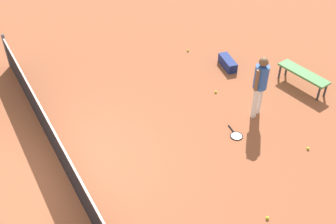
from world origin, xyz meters
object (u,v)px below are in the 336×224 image
object	(u,v)px
tennis_ball_near_player	(188,51)
tennis_ball_midcourt	(308,148)
player_near_side	(260,82)
equipment_bag	(228,63)
tennis_racket_near_player	(236,135)
tennis_ball_by_net	(216,92)
courtside_bench	(303,74)
tennis_ball_baseline	(267,218)

from	to	relation	value
tennis_ball_near_player	tennis_ball_midcourt	distance (m)	5.20
player_near_side	equipment_bag	size ratio (longest dim) A/B	2.02
tennis_ball_near_player	tennis_racket_near_player	bearing A→B (deg)	164.61
tennis_ball_by_net	equipment_bag	size ratio (longest dim) A/B	0.08
courtside_bench	equipment_bag	world-z (taller)	courtside_bench
tennis_racket_near_player	player_near_side	bearing A→B (deg)	-65.69
player_near_side	tennis_ball_near_player	world-z (taller)	player_near_side
tennis_ball_by_net	tennis_ball_midcourt	xyz separation A→B (m)	(-2.93, -0.59, 0.00)
tennis_ball_midcourt	courtside_bench	xyz separation A→B (m)	(1.98, -1.65, 0.38)
tennis_racket_near_player	tennis_ball_by_net	bearing A→B (deg)	-19.05
tennis_ball_by_net	tennis_ball_midcourt	world-z (taller)	same
tennis_racket_near_player	equipment_bag	size ratio (longest dim) A/B	0.72
courtside_bench	equipment_bag	bearing A→B (deg)	32.93
tennis_ball_midcourt	tennis_ball_baseline	xyz separation A→B (m)	(-1.06, 2.13, 0.00)
courtside_bench	tennis_ball_midcourt	bearing A→B (deg)	140.15
tennis_ball_baseline	courtside_bench	size ratio (longest dim) A/B	0.04
player_near_side	tennis_ball_baseline	distance (m)	3.44
player_near_side	tennis_ball_near_player	size ratio (longest dim) A/B	25.76
tennis_ball_midcourt	courtside_bench	distance (m)	2.61
tennis_ball_near_player	courtside_bench	distance (m)	3.68
tennis_racket_near_player	courtside_bench	world-z (taller)	courtside_bench
tennis_ball_near_player	tennis_ball_baseline	world-z (taller)	same
tennis_ball_by_net	tennis_ball_baseline	distance (m)	4.27
player_near_side	tennis_ball_baseline	size ratio (longest dim) A/B	25.76
tennis_ball_midcourt	tennis_ball_near_player	bearing A→B (deg)	0.90
player_near_side	tennis_ball_by_net	size ratio (longest dim) A/B	25.76
courtside_bench	tennis_ball_near_player	bearing A→B (deg)	28.31
player_near_side	tennis_ball_midcourt	world-z (taller)	player_near_side
tennis_ball_midcourt	tennis_ball_baseline	distance (m)	2.37
tennis_racket_near_player	tennis_ball_baseline	distance (m)	2.48
player_near_side	tennis_ball_by_net	world-z (taller)	player_near_side
player_near_side	tennis_racket_near_player	xyz separation A→B (m)	(-0.42, 0.93, -1.00)
tennis_racket_near_player	equipment_bag	xyz separation A→B (m)	(2.58, -1.64, 0.13)
player_near_side	tennis_ball_near_player	distance (m)	3.68
tennis_ball_near_player	tennis_ball_midcourt	world-z (taller)	same
tennis_ball_midcourt	equipment_bag	distance (m)	3.84
tennis_ball_baseline	tennis_ball_by_net	bearing A→B (deg)	-21.10
player_near_side	courtside_bench	size ratio (longest dim) A/B	1.10
player_near_side	tennis_ball_midcourt	bearing A→B (deg)	-171.61
player_near_side	courtside_bench	distance (m)	2.01
player_near_side	tennis_ball_near_player	bearing A→B (deg)	-2.61
tennis_ball_near_player	tennis_ball_by_net	world-z (taller)	same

